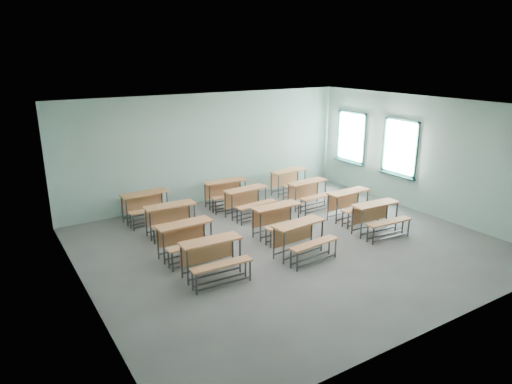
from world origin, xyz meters
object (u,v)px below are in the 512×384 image
desk_unit_r1c1 (279,216)px  desk_unit_r3c2 (291,178)px  desk_unit_r1c2 (351,201)px  desk_unit_r3c0 (147,203)px  desk_unit_r0c0 (213,254)px  desk_unit_r0c1 (302,235)px  desk_unit_r3c1 (227,190)px  desk_unit_r2c2 (310,190)px  desk_unit_r2c0 (172,216)px  desk_unit_r1c0 (187,235)px  desk_unit_r0c2 (378,214)px  desk_unit_r2c1 (248,198)px

desk_unit_r1c1 → desk_unit_r3c2: same height
desk_unit_r1c2 → desk_unit_r3c0: 5.41m
desk_unit_r1c1 → desk_unit_r0c0: bearing=-155.9°
desk_unit_r0c1 → desk_unit_r3c1: 3.85m
desk_unit_r1c1 → desk_unit_r3c0: bearing=130.2°
desk_unit_r0c0 → desk_unit_r2c2: bearing=31.6°
desk_unit_r2c0 → desk_unit_r3c0: (-0.19, 1.30, 0.00)m
desk_unit_r2c0 → desk_unit_r1c0: bearing=-97.1°
desk_unit_r2c2 → desk_unit_r3c2: (0.32, 1.34, 0.00)m
desk_unit_r1c0 → desk_unit_r2c2: same height
desk_unit_r1c2 → desk_unit_r3c2: same height
desk_unit_r0c2 → desk_unit_r3c2: same height
desk_unit_r0c1 → desk_unit_r3c1: (0.23, 3.84, 0.00)m
desk_unit_r2c2 → desk_unit_r2c1: bearing=167.2°
desk_unit_r1c2 → desk_unit_r3c2: size_ratio=0.96×
desk_unit_r3c0 → desk_unit_r2c0: bearing=-85.2°
desk_unit_r1c0 → desk_unit_r0c2: bearing=-17.0°
desk_unit_r0c1 → desk_unit_r0c0: bearing=170.5°
desk_unit_r3c1 → desk_unit_r3c2: size_ratio=0.97×
desk_unit_r2c0 → desk_unit_r2c2: same height
desk_unit_r0c1 → desk_unit_r3c0: bearing=113.0°
desk_unit_r0c1 → desk_unit_r3c0: 4.46m
desk_unit_r0c0 → desk_unit_r2c2: same height
desk_unit_r0c1 → desk_unit_r2c2: (2.21, 2.52, 0.00)m
desk_unit_r0c0 → desk_unit_r2c0: same height
desk_unit_r2c0 → desk_unit_r3c0: 1.32m
desk_unit_r0c2 → desk_unit_r2c0: size_ratio=1.02×
desk_unit_r0c2 → desk_unit_r3c0: size_ratio=1.00×
desk_unit_r0c0 → desk_unit_r2c0: size_ratio=1.01×
desk_unit_r2c2 → desk_unit_r3c2: same height
desk_unit_r2c2 → desk_unit_r3c1: 2.38m
desk_unit_r1c0 → desk_unit_r2c1: size_ratio=0.96×
desk_unit_r1c0 → desk_unit_r1c1: 2.36m
desk_unit_r0c2 → desk_unit_r1c1: same height
desk_unit_r0c0 → desk_unit_r1c0: size_ratio=1.01×
desk_unit_r3c0 → desk_unit_r1c0: bearing=-93.7°
desk_unit_r3c1 → desk_unit_r3c2: (2.30, 0.03, 0.00)m
desk_unit_r1c1 → desk_unit_r2c1: size_ratio=0.95×
desk_unit_r3c0 → desk_unit_r3c2: size_ratio=0.97×
desk_unit_r0c2 → desk_unit_r1c2: 1.12m
desk_unit_r1c0 → desk_unit_r2c0: size_ratio=1.00×
desk_unit_r1c1 → desk_unit_r2c2: (1.98, 1.31, 0.00)m
desk_unit_r3c2 → desk_unit_r0c1: bearing=-129.6°
desk_unit_r2c1 → desk_unit_r3c2: size_ratio=0.99×
desk_unit_r2c2 → desk_unit_r3c0: bearing=158.8°
desk_unit_r1c1 → desk_unit_r3c0: same height
desk_unit_r1c1 → desk_unit_r1c2: bearing=-1.9°
desk_unit_r3c2 → desk_unit_r0c2: bearing=-98.6°
desk_unit_r3c0 → desk_unit_r0c0: bearing=-92.7°
desk_unit_r0c2 → desk_unit_r1c1: bearing=155.5°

